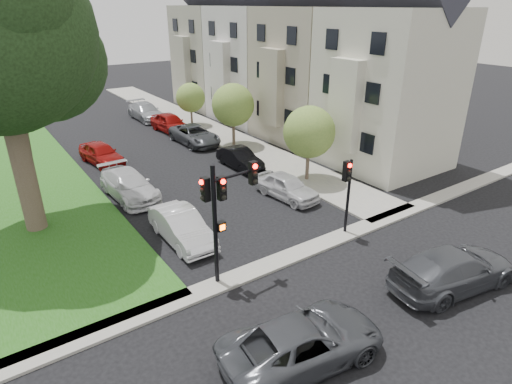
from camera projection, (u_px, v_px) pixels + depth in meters
ground at (326, 278)px, 17.38m from camera, size 140.00×140.00×0.00m
grass_strip at (3, 157)px, 30.73m from camera, size 8.00×44.00×0.12m
sidewalk_right at (198, 125)px, 38.91m from camera, size 3.50×44.00×0.12m
sidewalk_cross at (295, 255)px, 18.86m from camera, size 60.00×1.00×0.12m
house_a at (391, 60)px, 27.05m from camera, size 7.70×7.55×15.97m
house_b at (312, 50)px, 32.69m from camera, size 7.70×7.55×15.97m
house_c at (256, 43)px, 38.33m from camera, size 7.70×7.55×15.97m
house_d at (215, 38)px, 43.97m from camera, size 7.70×7.55×15.97m
small_tree_a at (309, 132)px, 25.62m from camera, size 3.15×3.15×4.72m
small_tree_b at (233, 105)px, 32.10m from camera, size 3.21×3.21×4.82m
small_tree_c at (191, 98)px, 37.73m from camera, size 2.57×2.57×3.86m
traffic_signal_main at (223, 202)px, 15.89m from camera, size 2.45×0.63×5.01m
traffic_signal_secondary at (347, 184)px, 19.61m from camera, size 0.47×0.38×3.78m
car_cross_near at (303, 341)px, 13.10m from camera, size 5.55×3.04×1.47m
car_cross_far at (454, 269)px, 16.57m from camera, size 5.80×3.07×1.60m
car_parked_0 at (287, 186)px, 24.24m from camera, size 2.09×4.29×1.41m
car_parked_1 at (240, 158)px, 28.72m from camera, size 1.45×4.06×1.33m
car_parked_2 at (195, 135)px, 33.67m from camera, size 2.50×5.23×1.44m
car_parked_3 at (170, 123)px, 36.72m from camera, size 2.23×4.81×1.59m
car_parked_4 at (146, 111)px, 40.66m from camera, size 2.24×5.37×1.55m
car_parked_5 at (182, 227)px, 19.80m from camera, size 1.60×4.54×1.49m
car_parked_6 at (129, 185)px, 24.30m from camera, size 2.35×5.27×1.50m
car_parked_7 at (101, 153)px, 29.47m from camera, size 2.41×4.54×1.47m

